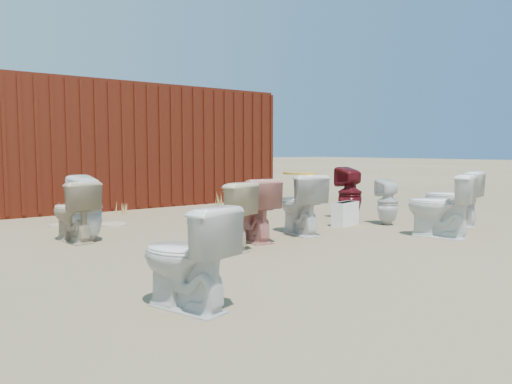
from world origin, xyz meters
TOP-DOWN VIEW (x-y plane):
  - ground at (0.00, 0.00)m, footprint 100.00×100.00m
  - shipping_container at (0.00, 5.20)m, footprint 6.00×2.40m
  - toilet_front_a at (-2.42, -1.78)m, footprint 0.61×0.82m
  - toilet_front_pink at (-0.45, 0.07)m, footprint 0.56×0.83m
  - toilet_front_c at (1.62, -1.18)m, footprint 0.67×0.91m
  - toilet_front_maroon at (1.96, 0.67)m, footprint 0.44×0.44m
  - toilet_front_e at (2.64, -0.73)m, footprint 0.63×0.89m
  - toilet_back_a at (-2.11, 1.25)m, footprint 0.44×0.44m
  - toilet_back_beige_left at (-2.24, 1.35)m, footprint 0.51×0.79m
  - toilet_back_beige_right at (-1.09, -0.19)m, footprint 0.62×0.85m
  - toilet_back_yellowlid at (0.35, 0.09)m, footprint 0.63×0.87m
  - toilet_back_e at (1.96, -0.09)m, footprint 0.40×0.41m
  - yellow_lid at (0.35, 0.09)m, footprint 0.41×0.51m
  - loose_tank at (1.41, 0.25)m, footprint 0.53×0.32m
  - loose_lid_near at (-1.36, 2.36)m, footprint 0.43×0.53m
  - loose_lid_far at (-1.98, 2.71)m, footprint 0.55×0.59m
  - weed_clump_a at (-1.82, 2.87)m, footprint 0.36×0.36m
  - weed_clump_b at (0.65, 2.55)m, footprint 0.32×0.32m
  - weed_clump_c at (1.82, 2.85)m, footprint 0.36×0.36m
  - weed_clump_d at (-0.77, 3.45)m, footprint 0.30×0.30m
  - weed_clump_e at (1.35, 3.50)m, footprint 0.34×0.34m
  - weed_clump_f at (3.39, 0.24)m, footprint 0.28×0.28m

SIDE VIEW (x-z plane):
  - ground at x=0.00m, z-range 0.00..0.00m
  - loose_lid_near at x=-1.36m, z-range 0.00..0.02m
  - loose_lid_far at x=-1.98m, z-range 0.00..0.02m
  - weed_clump_b at x=0.65m, z-range 0.00..0.24m
  - weed_clump_d at x=-0.77m, z-range 0.00..0.25m
  - weed_clump_f at x=3.39m, z-range 0.00..0.26m
  - weed_clump_e at x=1.35m, z-range 0.00..0.28m
  - weed_clump_a at x=-1.82m, z-range 0.00..0.31m
  - weed_clump_c at x=1.82m, z-range 0.00..0.33m
  - loose_tank at x=1.41m, z-range 0.00..0.35m
  - toilet_back_e at x=1.96m, z-range 0.00..0.68m
  - toilet_front_a at x=-2.42m, z-range 0.00..0.75m
  - toilet_back_beige_left at x=-2.24m, z-range 0.00..0.75m
  - toilet_back_beige_right at x=-1.09m, z-range 0.00..0.78m
  - toilet_front_pink at x=-0.45m, z-range 0.00..0.78m
  - toilet_back_yellowlid at x=0.35m, z-range 0.00..0.81m
  - toilet_front_e at x=2.64m, z-range 0.00..0.82m
  - toilet_back_a at x=-2.11m, z-range 0.00..0.82m
  - toilet_front_c at x=1.62m, z-range 0.00..0.82m
  - toilet_front_maroon at x=1.96m, z-range 0.00..0.85m
  - yellow_lid at x=0.35m, z-range 0.81..0.83m
  - shipping_container at x=0.00m, z-range 0.00..2.40m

